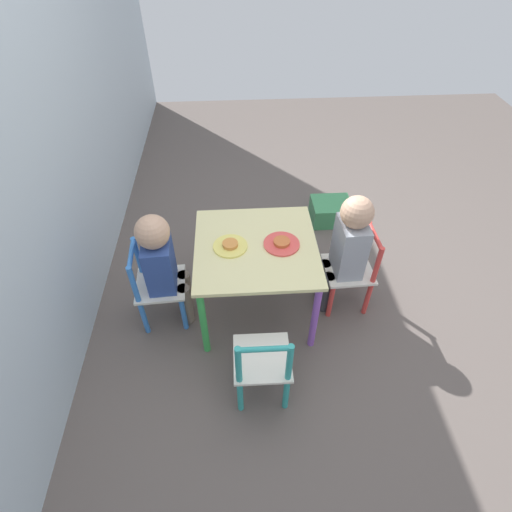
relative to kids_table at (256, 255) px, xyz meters
The scene contains 10 objects.
ground_plane 0.42m from the kids_table, ahead, with size 6.00×6.00×0.00m, color #5B514C.
kids_table is the anchor object (origin of this frame).
chair_blue 0.57m from the kids_table, 93.34° to the left, with size 0.27×0.27×0.51m.
chair_red 0.57m from the kids_table, 88.12° to the right, with size 0.27×0.27×0.51m.
chair_teal 0.57m from the kids_table, behind, with size 0.26×0.26×0.51m.
child_back 0.48m from the kids_table, 93.34° to the left, with size 0.21×0.22×0.71m.
child_front 0.48m from the kids_table, 88.12° to the right, with size 0.20×0.22×0.75m.
plate_back 0.15m from the kids_table, 90.00° to the left, with size 0.18×0.18×0.03m.
plate_front 0.15m from the kids_table, 90.00° to the right, with size 0.19×0.19×0.03m.
storage_bin 1.05m from the kids_table, 37.18° to the right, with size 0.24×0.28×0.15m.
Camera 1 is at (-1.50, 0.10, 1.86)m, focal length 28.00 mm.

